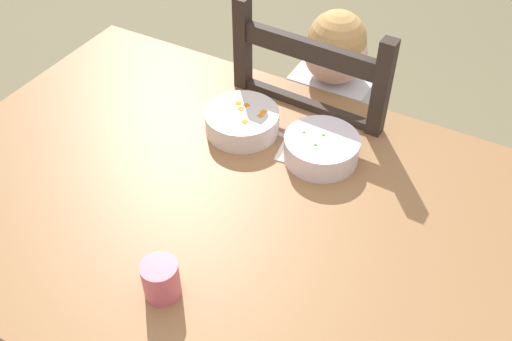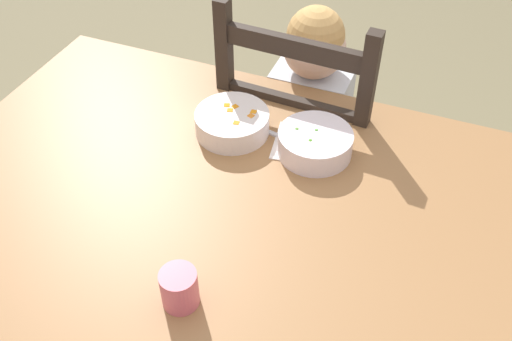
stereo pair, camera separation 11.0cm
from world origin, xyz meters
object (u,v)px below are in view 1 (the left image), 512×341
at_px(dining_chair, 320,160).
at_px(drinking_cup, 161,279).
at_px(child_figure, 325,120).
at_px(bowl_of_peas, 321,148).
at_px(bowl_of_carrots, 242,121).
at_px(spoon, 271,129).
at_px(dining_table, 249,238).

height_order(dining_chair, drinking_cup, dining_chair).
distance_m(child_figure, bowl_of_peas, 0.35).
distance_m(bowl_of_peas, bowl_of_carrots, 0.21).
bearing_deg(bowl_of_peas, drinking_cup, -102.13).
height_order(child_figure, drinking_cup, child_figure).
relative_size(bowl_of_peas, spoon, 1.26).
bearing_deg(dining_chair, bowl_of_peas, -69.95).
bearing_deg(bowl_of_carrots, dining_chair, 70.82).
xyz_separation_m(dining_table, dining_chair, (-0.04, 0.52, -0.20)).
relative_size(child_figure, spoon, 6.95).
bearing_deg(drinking_cup, child_figure, 90.10).
relative_size(dining_chair, drinking_cup, 12.90).
bearing_deg(bowl_of_peas, spoon, 167.44).
relative_size(bowl_of_peas, drinking_cup, 2.21).
bearing_deg(bowl_of_peas, child_figure, 109.77).
distance_m(dining_chair, drinking_cup, 0.85).
relative_size(child_figure, drinking_cup, 12.15).
bearing_deg(drinking_cup, spoon, 94.77).
height_order(bowl_of_carrots, spoon, bowl_of_carrots).
bearing_deg(dining_table, dining_chair, 94.59).
distance_m(dining_table, drinking_cup, 0.29).
bearing_deg(child_figure, drinking_cup, -89.90).
relative_size(dining_table, bowl_of_carrots, 8.39).
bearing_deg(drinking_cup, bowl_of_carrots, 102.43).
xyz_separation_m(dining_table, drinking_cup, (-0.04, -0.26, 0.14)).
bearing_deg(bowl_of_carrots, dining_table, -57.25).
xyz_separation_m(bowl_of_peas, spoon, (-0.15, 0.03, -0.03)).
bearing_deg(child_figure, spoon, -99.12).
height_order(bowl_of_peas, drinking_cup, drinking_cup).
relative_size(bowl_of_carrots, spoon, 1.31).
relative_size(dining_table, child_figure, 1.58).
distance_m(child_figure, drinking_cup, 0.79).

